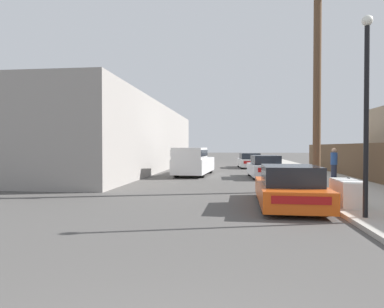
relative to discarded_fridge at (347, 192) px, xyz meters
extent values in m
cube|color=#ADA89E|center=(1.56, 14.53, -0.44)|extent=(4.20, 63.00, 0.12)
cube|color=silver|center=(0.00, 0.00, -0.01)|extent=(0.70, 1.58, 0.73)
cube|color=white|center=(0.00, 0.00, 0.37)|extent=(0.67, 1.51, 0.03)
cube|color=#333335|center=(0.19, 0.48, 0.39)|extent=(0.03, 0.20, 0.02)
cube|color=gray|center=(0.01, 0.25, 0.38)|extent=(0.68, 0.09, 0.01)
cube|color=gray|center=(-0.01, -0.23, 0.38)|extent=(0.68, 0.09, 0.01)
cube|color=#E05114|center=(-1.65, 0.45, -0.07)|extent=(1.99, 4.73, 0.58)
cube|color=black|center=(-1.66, 0.03, 0.51)|extent=(1.67, 2.29, 0.58)
cube|color=#B21414|center=(-1.71, -1.91, 0.03)|extent=(1.46, 0.07, 0.20)
cylinder|color=black|center=(-2.43, 1.92, -0.19)|extent=(0.22, 0.63, 0.63)
cylinder|color=black|center=(-0.79, 1.88, -0.19)|extent=(0.22, 0.63, 0.63)
cylinder|color=black|center=(-2.50, -0.99, -0.19)|extent=(0.22, 0.63, 0.63)
cylinder|color=black|center=(-0.87, -1.03, -0.19)|extent=(0.22, 0.63, 0.63)
cube|color=silver|center=(-1.47, 10.34, -0.01)|extent=(1.99, 4.23, 0.68)
cube|color=black|center=(-1.47, 10.17, 0.59)|extent=(1.64, 2.40, 0.53)
cube|color=#B21414|center=(-1.35, 8.26, 0.11)|extent=(1.36, 0.11, 0.24)
cylinder|color=black|center=(-2.30, 11.57, -0.17)|extent=(0.24, 0.67, 0.66)
cylinder|color=black|center=(-0.80, 11.66, -0.17)|extent=(0.24, 0.67, 0.66)
cylinder|color=black|center=(-2.15, 9.01, -0.17)|extent=(0.24, 0.67, 0.66)
cylinder|color=black|center=(-0.65, 9.10, -0.17)|extent=(0.24, 0.67, 0.66)
cube|color=silver|center=(-1.92, 20.33, -0.03)|extent=(2.15, 4.68, 0.66)
cube|color=black|center=(-1.91, 20.15, 0.55)|extent=(1.76, 2.66, 0.52)
cube|color=#B21414|center=(-1.77, 18.04, 0.08)|extent=(1.45, 0.13, 0.23)
cylinder|color=black|center=(-2.82, 21.69, -0.19)|extent=(0.24, 0.63, 0.62)
cylinder|color=black|center=(-1.21, 21.80, -0.19)|extent=(0.24, 0.63, 0.62)
cylinder|color=black|center=(-2.63, 18.87, -0.19)|extent=(0.24, 0.63, 0.62)
cylinder|color=black|center=(-1.02, 18.97, -0.19)|extent=(0.24, 0.63, 0.62)
cube|color=silver|center=(-5.91, 11.76, 0.16)|extent=(2.33, 5.77, 0.93)
cube|color=silver|center=(-6.03, 10.21, 0.97)|extent=(1.98, 2.67, 0.69)
cube|color=black|center=(-6.03, 10.21, 0.99)|extent=(2.01, 2.62, 0.38)
cylinder|color=black|center=(-5.25, 9.96, -0.11)|extent=(0.32, 0.81, 0.79)
cylinder|color=black|center=(-6.84, 10.08, -0.11)|extent=(0.32, 0.81, 0.79)
cylinder|color=black|center=(-4.99, 13.45, -0.11)|extent=(0.32, 0.81, 0.79)
cylinder|color=black|center=(-6.58, 13.57, -0.11)|extent=(0.32, 0.81, 0.79)
cylinder|color=brown|center=(0.07, 4.06, 4.19)|extent=(0.32, 0.32, 9.15)
cylinder|color=black|center=(-0.14, -1.82, 1.98)|extent=(0.12, 0.12, 4.71)
sphere|color=white|center=(-0.14, -1.82, 4.46)|extent=(0.26, 0.26, 0.26)
cube|color=gray|center=(-12.17, 16.36, 2.05)|extent=(7.00, 27.43, 5.10)
cylinder|color=#282D42|center=(1.89, 8.02, 0.03)|extent=(0.28, 0.28, 0.81)
cylinder|color=#2D5193|center=(1.89, 8.02, 0.75)|extent=(0.34, 0.34, 0.64)
sphere|color=tan|center=(1.89, 8.02, 1.19)|extent=(0.24, 0.24, 0.24)
camera|label=1|loc=(-3.41, -10.70, 1.37)|focal=32.00mm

